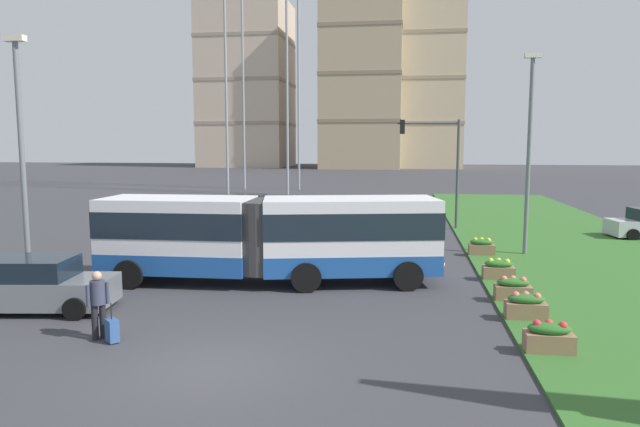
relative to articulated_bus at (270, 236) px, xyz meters
The scene contains 18 objects.
ground_plane 8.13m from the articulated_bus, 86.16° to the right, with size 260.00×260.00×0.00m, color #38383D.
grass_median 12.72m from the articulated_bus, ahead, with size 10.00×70.00×0.08m, color #336628.
articulated_bus is the anchor object (origin of this frame).
car_grey_wagon 7.51m from the articulated_bus, 143.63° to the right, with size 4.61×2.50×1.58m.
car_navy_sedan 17.77m from the articulated_bus, 108.08° to the left, with size 4.42×2.06×1.58m.
pedestrian_crossing 7.11m from the articulated_bus, 113.84° to the right, with size 0.41×0.46×1.74m.
rolling_suitcase 7.22m from the articulated_bus, 109.86° to the right, with size 0.43×0.42×0.97m.
flower_planter_0 10.08m from the articulated_bus, 36.44° to the right, with size 1.10×0.56×0.74m.
flower_planter_1 8.80m from the articulated_bus, 22.53° to the right, with size 1.10×0.56×0.74m.
flower_planter_2 8.26m from the articulated_bus, ahead, with size 1.10×0.56×0.74m.
flower_planter_3 8.26m from the articulated_bus, ahead, with size 1.10×0.56×0.74m.
flower_planter_4 10.13m from the articulated_bus, 36.82° to the left, with size 1.10×0.56×0.74m.
traffic_light_far_right 15.72m from the articulated_bus, 65.03° to the left, with size 3.53×0.28×6.25m.
streetlight_left 8.72m from the articulated_bus, 166.49° to the right, with size 0.70×0.28×8.39m.
streetlight_median 12.26m from the articulated_bus, 32.93° to the left, with size 0.70×0.28×8.69m.
apartment_tower_west 109.40m from the articulated_bus, 105.80° to the left, with size 18.04×18.33×35.29m.
apartment_tower_westcentre 101.81m from the articulated_bus, 92.35° to the left, with size 15.97×19.98×35.78m.
apartment_tower_centre 106.94m from the articulated_bus, 85.97° to the left, with size 17.23×20.12×43.14m.
Camera 1 is at (4.12, -11.54, 4.87)m, focal length 32.28 mm.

